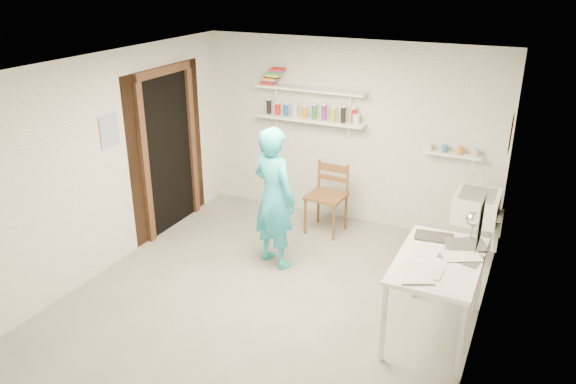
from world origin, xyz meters
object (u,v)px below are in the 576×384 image
at_px(wall_clock, 276,168).
at_px(work_table, 435,297).
at_px(wooden_chair, 326,196).
at_px(desk_lamp, 474,220).
at_px(belfast_sink, 476,206).
at_px(man, 274,198).

bearing_deg(wall_clock, work_table, -1.74).
relative_size(wall_clock, wooden_chair, 0.30).
xyz_separation_m(wall_clock, desk_lamp, (2.22, -0.33, -0.07)).
height_order(belfast_sink, man, man).
bearing_deg(work_table, belfast_sink, 86.11).
bearing_deg(work_table, wall_clock, 158.06).
distance_m(belfast_sink, wooden_chair, 1.84).
height_order(belfast_sink, wall_clock, wall_clock).
bearing_deg(desk_lamp, work_table, -112.42).
height_order(belfast_sink, wooden_chair, wooden_chair).
bearing_deg(belfast_sink, work_table, -93.89).
distance_m(belfast_sink, work_table, 1.65).
bearing_deg(man, wall_clock, -49.60).
bearing_deg(desk_lamp, man, 176.69).
bearing_deg(man, desk_lamp, -163.11).
xyz_separation_m(work_table, desk_lamp, (0.20, 0.48, 0.62)).
height_order(man, wooden_chair, man).
height_order(work_table, desk_lamp, desk_lamp).
height_order(man, work_table, man).
xyz_separation_m(belfast_sink, wooden_chair, (-1.83, 0.02, -0.21)).
bearing_deg(wall_clock, desk_lamp, 11.74).
xyz_separation_m(wooden_chair, desk_lamp, (1.92, -1.15, 0.53)).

